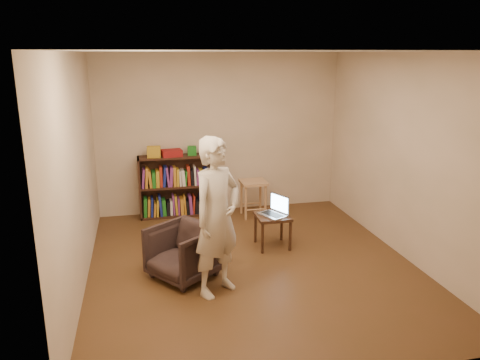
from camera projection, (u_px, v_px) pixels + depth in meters
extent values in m
plane|color=#4D3318|center=(252.00, 264.00, 5.91)|extent=(4.50, 4.50, 0.00)
plane|color=silver|center=(254.00, 51.00, 5.22)|extent=(4.50, 4.50, 0.00)
plane|color=beige|center=(220.00, 134.00, 7.69)|extent=(4.00, 0.00, 4.00)
plane|color=beige|center=(77.00, 173.00, 5.15)|extent=(0.00, 4.50, 4.50)
plane|color=beige|center=(404.00, 157.00, 5.98)|extent=(0.00, 4.50, 4.50)
cube|color=black|center=(140.00, 188.00, 7.46)|extent=(0.03, 0.30, 1.00)
cube|color=black|center=(212.00, 184.00, 7.70)|extent=(0.03, 0.30, 1.00)
cube|color=black|center=(176.00, 184.00, 7.71)|extent=(1.20, 0.02, 1.00)
cube|color=black|center=(178.00, 214.00, 7.71)|extent=(1.20, 0.30, 0.03)
cube|color=black|center=(177.00, 186.00, 7.58)|extent=(1.14, 0.30, 0.03)
cube|color=black|center=(175.00, 157.00, 7.45)|extent=(1.20, 0.30, 0.03)
cube|color=gold|center=(154.00, 152.00, 7.33)|extent=(0.22, 0.17, 0.17)
cube|color=maroon|center=(172.00, 153.00, 7.41)|extent=(0.34, 0.26, 0.10)
cube|color=#1E711E|center=(192.00, 151.00, 7.50)|extent=(0.15, 0.15, 0.14)
cube|color=silver|center=(203.00, 152.00, 7.54)|extent=(0.13, 0.13, 0.09)
cube|color=tan|center=(253.00, 182.00, 7.52)|extent=(0.41, 0.41, 0.04)
cylinder|color=tan|center=(246.00, 204.00, 7.41)|extent=(0.04, 0.04, 0.55)
cylinder|color=tan|center=(265.00, 202.00, 7.48)|extent=(0.04, 0.04, 0.55)
cylinder|color=tan|center=(241.00, 198.00, 7.72)|extent=(0.04, 0.04, 0.55)
cylinder|color=tan|center=(260.00, 196.00, 7.79)|extent=(0.04, 0.04, 0.55)
imported|color=#302320|center=(183.00, 252.00, 5.50)|extent=(0.97, 0.96, 0.64)
cube|color=#321C10|center=(273.00, 217.00, 6.35)|extent=(0.44, 0.44, 0.04)
cylinder|color=#321C10|center=(262.00, 239.00, 6.19)|extent=(0.04, 0.04, 0.41)
cylinder|color=#321C10|center=(290.00, 236.00, 6.27)|extent=(0.04, 0.04, 0.41)
cylinder|color=#321C10|center=(255.00, 228.00, 6.55)|extent=(0.04, 0.04, 0.41)
cylinder|color=#321C10|center=(282.00, 226.00, 6.63)|extent=(0.04, 0.04, 0.41)
cube|color=#AAABAF|center=(272.00, 215.00, 6.33)|extent=(0.39, 0.44, 0.02)
cube|color=black|center=(272.00, 214.00, 6.33)|extent=(0.27, 0.34, 0.00)
cube|color=#AAABAF|center=(280.00, 203.00, 6.37)|extent=(0.17, 0.33, 0.26)
cube|color=#B6E1FF|center=(280.00, 203.00, 6.37)|extent=(0.15, 0.29, 0.21)
imported|color=beige|center=(217.00, 217.00, 5.02)|extent=(0.76, 0.72, 1.76)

